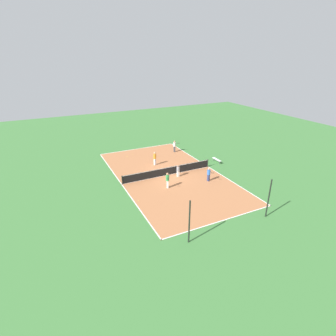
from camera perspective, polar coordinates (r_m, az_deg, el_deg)
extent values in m
plane|color=#3D7538|center=(31.21, 0.00, -1.52)|extent=(80.00, 80.00, 0.00)
cube|color=#AD6B42|center=(31.21, 0.00, -1.50)|extent=(11.51, 21.14, 0.02)
cube|color=white|center=(33.88, 8.71, 0.31)|extent=(0.10, 21.14, 0.00)
cube|color=white|center=(29.40, -10.07, -3.50)|extent=(0.10, 21.14, 0.00)
cube|color=white|center=(40.24, -6.59, 4.19)|extent=(11.51, 0.10, 0.00)
cube|color=white|center=(23.42, 11.56, -11.21)|extent=(11.51, 0.10, 0.00)
cube|color=white|center=(31.20, 0.00, -1.48)|extent=(11.51, 0.10, 0.00)
cylinder|color=black|center=(33.63, 8.62, 1.09)|extent=(0.10, 0.10, 1.03)
cylinder|color=black|center=(29.20, -9.95, -2.57)|extent=(0.10, 0.10, 1.03)
cube|color=black|center=(31.00, 0.00, -0.66)|extent=(11.21, 0.03, 0.98)
cube|color=white|center=(30.81, 0.00, 0.12)|extent=(11.21, 0.04, 0.06)
cube|color=silver|center=(35.30, 10.55, 1.86)|extent=(0.36, 1.66, 0.04)
cylinder|color=#4C4C51|center=(35.89, 9.90, 1.89)|extent=(0.08, 0.08, 0.41)
cylinder|color=#4C4C51|center=(34.88, 11.18, 1.15)|extent=(0.08, 0.08, 0.41)
cube|color=white|center=(28.01, -0.12, -3.53)|extent=(0.29, 0.31, 0.88)
cylinder|color=green|center=(27.68, -0.12, -2.16)|extent=(0.48, 0.48, 0.61)
sphere|color=#A87A56|center=(27.49, -0.12, -1.33)|extent=(0.26, 0.26, 0.26)
cylinder|color=#262626|center=(27.33, -0.10, -2.15)|extent=(0.14, 0.27, 0.03)
torus|color=black|center=(27.07, -0.09, -2.41)|extent=(0.40, 0.40, 0.02)
cube|color=#4C4C51|center=(38.53, 1.41, 4.14)|extent=(0.29, 0.25, 0.85)
cylinder|color=silver|center=(38.29, 1.42, 5.16)|extent=(0.43, 0.43, 0.60)
sphere|color=#A87A56|center=(38.16, 1.43, 5.77)|extent=(0.26, 0.26, 0.26)
cylinder|color=#262626|center=(38.32, 1.89, 5.40)|extent=(0.28, 0.09, 0.03)
torus|color=black|center=(38.39, 2.30, 5.43)|extent=(0.37, 0.37, 0.02)
cube|color=navy|center=(29.89, 8.79, -2.09)|extent=(0.24, 0.28, 0.80)
cylinder|color=blue|center=(29.60, 8.87, -0.91)|extent=(0.41, 0.41, 0.56)
sphere|color=tan|center=(29.44, 8.91, -0.20)|extent=(0.24, 0.24, 0.24)
cylinder|color=#262626|center=(29.34, 9.31, -0.87)|extent=(0.07, 0.28, 0.03)
torus|color=black|center=(29.16, 9.68, -1.05)|extent=(0.35, 0.35, 0.02)
cube|color=white|center=(30.65, 2.21, -1.24)|extent=(0.26, 0.21, 0.72)
cylinder|color=gray|center=(30.40, 2.23, -0.20)|extent=(0.38, 0.38, 0.50)
sphere|color=brown|center=(30.26, 2.24, 0.43)|extent=(0.21, 0.21, 0.21)
cube|color=white|center=(33.90, -2.87, 1.39)|extent=(0.25, 0.29, 0.88)
cylinder|color=orange|center=(33.63, -2.90, 2.57)|extent=(0.43, 0.43, 0.62)
sphere|color=tan|center=(33.47, -2.91, 3.27)|extent=(0.26, 0.26, 0.26)
sphere|color=#CCE033|center=(38.00, -7.71, 3.02)|extent=(0.07, 0.07, 0.07)
sphere|color=#CCE033|center=(25.91, -6.41, -7.10)|extent=(0.07, 0.07, 0.07)
sphere|color=#CCE033|center=(37.25, -8.90, 2.52)|extent=(0.07, 0.07, 0.07)
cylinder|color=black|center=(24.18, 21.05, -6.23)|extent=(0.12, 0.12, 3.64)
cylinder|color=black|center=(19.75, 4.66, -11.65)|extent=(0.12, 0.12, 3.64)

